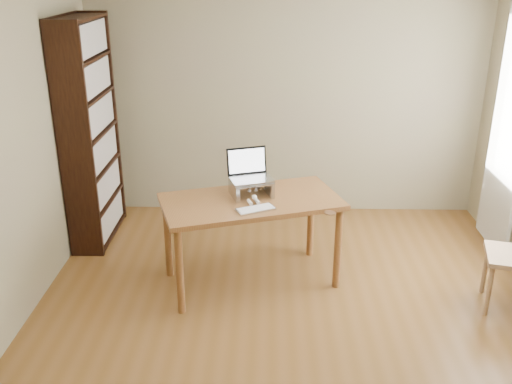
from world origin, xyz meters
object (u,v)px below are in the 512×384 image
desk (251,210)px  keyboard (256,209)px  laptop (251,171)px  bookshelf (90,133)px  cat (248,188)px

desk → keyboard: (0.04, -0.22, 0.11)m
desk → laptop: 0.32m
desk → laptop: (-0.00, 0.14, 0.29)m
desk → laptop: size_ratio=4.04×
bookshelf → laptop: bookshelf is taller
desk → laptop: bearing=71.8°
keyboard → cat: cat is taller
laptop → keyboard: bearing=-101.4°
bookshelf → cat: bookshelf is taller
keyboard → cat: (-0.07, 0.33, 0.05)m
cat → keyboard: bearing=-96.8°
laptop → cat: laptop is taller
laptop → keyboard: 0.40m
laptop → desk: bearing=-108.2°
bookshelf → desk: size_ratio=1.34×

